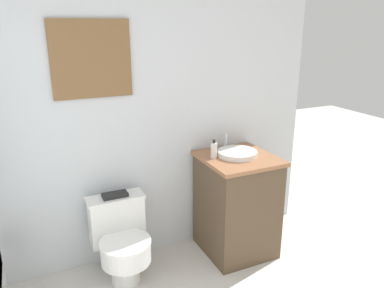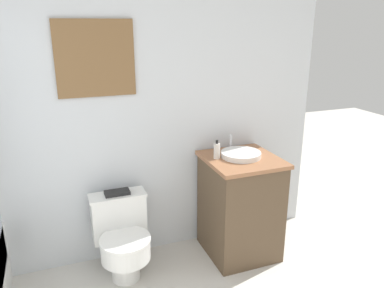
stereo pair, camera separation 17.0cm
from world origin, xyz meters
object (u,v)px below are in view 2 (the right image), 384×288
at_px(soap_bottle, 217,151).
at_px(book_on_tank, 117,193).
at_px(toilet, 122,236).
at_px(sink, 241,154).

xyz_separation_m(soap_bottle, book_on_tank, (-0.74, 0.11, -0.27)).
bearing_deg(toilet, soap_bottle, 0.47).
xyz_separation_m(sink, book_on_tank, (-0.93, 0.14, -0.23)).
bearing_deg(soap_bottle, toilet, -179.53).
distance_m(soap_bottle, book_on_tank, 0.80).
xyz_separation_m(toilet, sink, (0.93, -0.03, 0.52)).
bearing_deg(book_on_tank, sink, -8.68).
relative_size(sink, soap_bottle, 2.38).
height_order(toilet, soap_bottle, soap_bottle).
height_order(soap_bottle, book_on_tank, soap_bottle).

